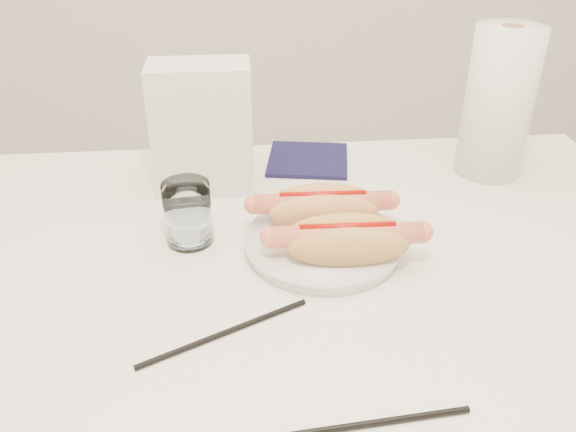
{
  "coord_description": "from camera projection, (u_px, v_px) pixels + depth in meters",
  "views": [
    {
      "loc": [
        -0.04,
        -0.64,
        1.21
      ],
      "look_at": [
        0.02,
        0.02,
        0.82
      ],
      "focal_mm": 37.14,
      "sensor_mm": 36.0,
      "label": 1
    }
  ],
  "objects": [
    {
      "name": "table",
      "position": [
        276.0,
        304.0,
        0.82
      ],
      "size": [
        1.2,
        0.8,
        0.75
      ],
      "color": "white",
      "rests_on": "ground"
    },
    {
      "name": "plate",
      "position": [
        323.0,
        245.0,
        0.82
      ],
      "size": [
        0.22,
        0.22,
        0.02
      ],
      "primitive_type": "cylinder",
      "rotation": [
        0.0,
        0.0,
        0.08
      ],
      "color": "white",
      "rests_on": "table"
    },
    {
      "name": "hotdog_left",
      "position": [
        322.0,
        207.0,
        0.84
      ],
      "size": [
        0.19,
        0.08,
        0.05
      ],
      "rotation": [
        0.0,
        0.0,
        -0.03
      ],
      "color": "tan",
      "rests_on": "plate"
    },
    {
      "name": "hotdog_right",
      "position": [
        347.0,
        240.0,
        0.77
      ],
      "size": [
        0.2,
        0.08,
        0.05
      ],
      "rotation": [
        0.0,
        0.0,
        -0.03
      ],
      "color": "tan",
      "rests_on": "plate"
    },
    {
      "name": "water_glass",
      "position": [
        188.0,
        213.0,
        0.82
      ],
      "size": [
        0.07,
        0.07,
        0.09
      ],
      "primitive_type": "cylinder",
      "color": "white",
      "rests_on": "table"
    },
    {
      "name": "chopstick_near",
      "position": [
        225.0,
        333.0,
        0.68
      ],
      "size": [
        0.19,
        0.1,
        0.01
      ],
      "primitive_type": "cylinder",
      "rotation": [
        0.0,
        1.57,
        0.46
      ],
      "color": "black",
      "rests_on": "table"
    },
    {
      "name": "chopstick_far",
      "position": [
        360.0,
        425.0,
        0.56
      ],
      "size": [
        0.22,
        0.03,
        0.01
      ],
      "primitive_type": "cylinder",
      "rotation": [
        0.0,
        1.57,
        0.08
      ],
      "color": "black",
      "rests_on": "table"
    },
    {
      "name": "napkin_box",
      "position": [
        203.0,
        128.0,
        0.93
      ],
      "size": [
        0.15,
        0.09,
        0.21
      ],
      "primitive_type": "cube",
      "rotation": [
        0.0,
        0.0,
        -0.01
      ],
      "color": "silver",
      "rests_on": "table"
    },
    {
      "name": "navy_napkin",
      "position": [
        308.0,
        160.0,
        1.06
      ],
      "size": [
        0.16,
        0.16,
        0.01
      ],
      "primitive_type": "cube",
      "rotation": [
        0.0,
        0.0,
        -0.17
      ],
      "color": "#111033",
      "rests_on": "table"
    },
    {
      "name": "paper_towel_roll",
      "position": [
        499.0,
        103.0,
        0.97
      ],
      "size": [
        0.12,
        0.12,
        0.25
      ],
      "primitive_type": "cylinder",
      "rotation": [
        0.0,
        0.0,
        -0.06
      ],
      "color": "white",
      "rests_on": "table"
    }
  ]
}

